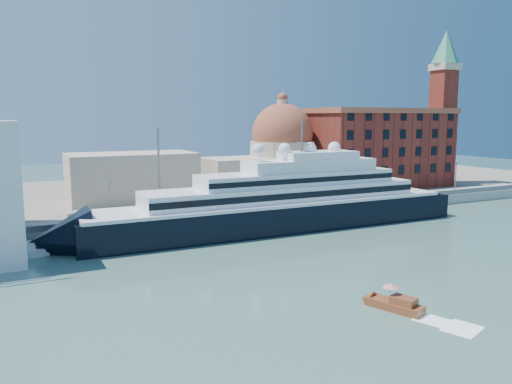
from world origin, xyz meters
TOP-DOWN VIEW (x-y plane):
  - ground at (0.00, 0.00)m, footprint 400.00×400.00m
  - quay at (0.00, 34.00)m, footprint 180.00×10.00m
  - land at (0.00, 75.00)m, footprint 260.00×72.00m
  - quay_fence at (0.00, 29.50)m, footprint 180.00×0.10m
  - superyacht at (-1.34, 23.00)m, footprint 87.94×12.19m
  - service_barge at (-47.26, 22.55)m, footprint 11.78×6.65m
  - water_taxi at (-6.62, -21.09)m, footprint 4.54×7.20m
  - warehouse at (52.00, 52.00)m, footprint 43.00×19.00m
  - campanile at (76.00, 52.00)m, footprint 8.40×8.40m
  - church at (6.39, 57.72)m, footprint 66.00×18.00m
  - lamp_posts at (-12.67, 32.27)m, footprint 120.80×2.40m

SIDE VIEW (x-z plane):
  - ground at x=0.00m, z-range 0.00..0.00m
  - service_barge at x=-47.26m, z-range -0.54..1.98m
  - water_taxi at x=-6.62m, z-range -0.84..2.40m
  - land at x=0.00m, z-range 0.00..2.00m
  - quay at x=0.00m, z-range 0.00..2.50m
  - quay_fence at x=0.00m, z-range 2.50..3.70m
  - superyacht at x=-1.34m, z-range -8.61..17.68m
  - lamp_posts at x=-12.67m, z-range 0.84..18.84m
  - church at x=6.39m, z-range -1.84..23.66m
  - warehouse at x=52.00m, z-range 2.16..25.41m
  - campanile at x=76.00m, z-range 5.26..52.26m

